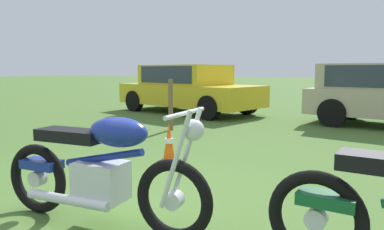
% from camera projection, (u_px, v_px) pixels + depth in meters
% --- Properties ---
extents(ground_plane, '(120.00, 120.00, 0.00)m').
position_uv_depth(ground_plane, '(111.00, 214.00, 3.29)').
color(ground_plane, '#476B2D').
extents(motorcycle_blue, '(2.00, 0.64, 1.02)m').
position_uv_depth(motorcycle_blue, '(101.00, 170.00, 2.98)').
color(motorcycle_blue, black).
rests_on(motorcycle_blue, ground).
extents(car_yellow, '(4.81, 3.12, 1.43)m').
position_uv_depth(car_yellow, '(187.00, 86.00, 10.98)').
color(car_yellow, gold).
rests_on(car_yellow, ground).
extents(traffic_cone, '(0.25, 0.25, 0.56)m').
position_uv_depth(traffic_cone, '(169.00, 144.00, 5.08)').
color(traffic_cone, '#EA590F').
rests_on(traffic_cone, ground).
extents(fence_post_wooden, '(0.10, 0.10, 1.09)m').
position_uv_depth(fence_post_wooden, '(171.00, 105.00, 7.77)').
color(fence_post_wooden, brown).
rests_on(fence_post_wooden, ground).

